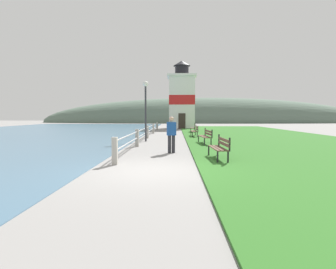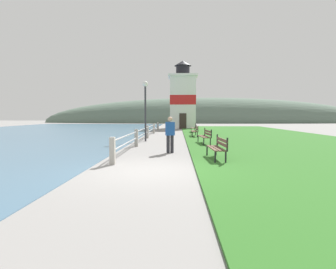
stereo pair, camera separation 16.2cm
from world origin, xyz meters
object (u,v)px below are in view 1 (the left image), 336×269
object	(u,v)px
park_bench_far	(195,130)
person_strolling	(171,133)
lamp_post	(146,100)
park_bench_by_lighthouse	(193,127)
park_bench_midway	(206,135)
park_bench_near	(220,146)
lighthouse	(182,99)

from	to	relation	value
park_bench_far	person_strolling	xyz separation A→B (m)	(-1.76, -9.05, 0.36)
person_strolling	lamp_post	xyz separation A→B (m)	(-1.78, 5.36, 1.84)
park_bench_by_lighthouse	lamp_post	xyz separation A→B (m)	(-3.76, -8.87, 2.20)
park_bench_far	park_bench_midway	bearing A→B (deg)	92.41
lamp_post	park_bench_far	bearing A→B (deg)	46.23
park_bench_near	person_strolling	bearing A→B (deg)	-48.46
park_bench_far	park_bench_near	bearing A→B (deg)	90.68
person_strolling	park_bench_far	bearing A→B (deg)	-22.89
park_bench_near	person_strolling	distance (m)	2.70
park_bench_near	park_bench_by_lighthouse	size ratio (longest dim) A/B	1.04
park_bench_far	person_strolling	size ratio (longest dim) A/B	1.18
person_strolling	lamp_post	distance (m)	5.94
park_bench_near	park_bench_midway	distance (m)	5.48
park_bench_midway	park_bench_far	size ratio (longest dim) A/B	1.01
park_bench_by_lighthouse	person_strolling	bearing A→B (deg)	85.44
park_bench_midway	lamp_post	bearing A→B (deg)	-30.22
park_bench_midway	person_strolling	distance (m)	4.12
park_bench_midway	lamp_post	size ratio (longest dim) A/B	0.50
park_bench_far	lamp_post	size ratio (longest dim) A/B	0.50
park_bench_near	lamp_post	bearing A→B (deg)	-66.56
lighthouse	lamp_post	bearing A→B (deg)	-98.91
lighthouse	person_strolling	xyz separation A→B (m)	(-1.03, -23.26, -3.01)
park_bench_near	park_bench_far	bearing A→B (deg)	-92.71
park_bench_near	lamp_post	xyz separation A→B (m)	(-3.66, 7.25, 2.20)
lighthouse	lamp_post	xyz separation A→B (m)	(-2.80, -17.90, -1.17)
person_strolling	lamp_post	bearing A→B (deg)	6.47
park_bench_far	lamp_post	world-z (taller)	lamp_post
park_bench_midway	lighthouse	distance (m)	19.98
park_bench_far	lighthouse	world-z (taller)	lighthouse
park_bench_far	park_bench_by_lighthouse	bearing A→B (deg)	-92.47
park_bench_by_lighthouse	lamp_post	world-z (taller)	lamp_post
person_strolling	lighthouse	bearing A→B (deg)	-14.42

